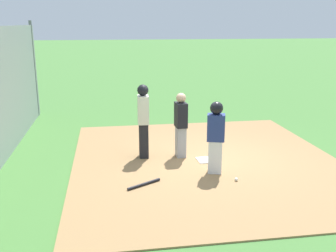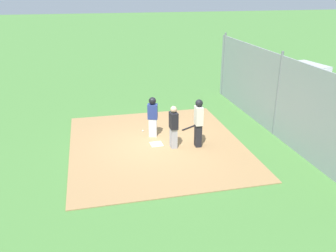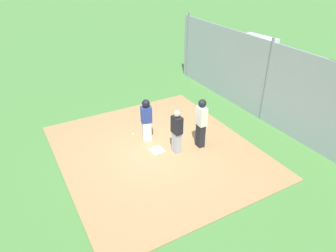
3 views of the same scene
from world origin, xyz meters
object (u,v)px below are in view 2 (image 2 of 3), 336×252
at_px(baseball, 143,131).
at_px(parked_car_white, 307,76).
at_px(catcher, 174,126).
at_px(baseball_bat, 189,128).
at_px(home_plate, 156,144).
at_px(runner, 153,114).
at_px(umpire, 198,122).

relative_size(baseball, parked_car_white, 0.02).
bearing_deg(catcher, baseball_bat, -126.16).
distance_m(home_plate, baseball, 1.37).
bearing_deg(runner, catcher, 40.73).
bearing_deg(umpire, home_plate, -16.22).
distance_m(runner, baseball_bat, 1.91).
xyz_separation_m(umpire, baseball_bat, (1.76, -0.17, -0.94)).
bearing_deg(umpire, runner, -39.44).
height_order(home_plate, baseball_bat, baseball_bat).
xyz_separation_m(catcher, umpire, (-0.10, -0.91, 0.13)).
bearing_deg(baseball, parked_car_white, -65.56).
height_order(umpire, baseball_bat, umpire).
bearing_deg(catcher, parked_car_white, -149.21).
xyz_separation_m(baseball_bat, baseball, (0.07, 1.96, 0.01)).
xyz_separation_m(baseball, parked_car_white, (4.86, -10.68, 0.55)).
relative_size(umpire, runner, 1.13).
xyz_separation_m(umpire, parked_car_white, (6.68, -8.90, -0.38)).
bearing_deg(home_plate, runner, -1.51).
bearing_deg(home_plate, catcher, -124.72).
relative_size(umpire, baseball, 24.62).
bearing_deg(parked_car_white, baseball, -73.82).
bearing_deg(parked_car_white, catcher, -64.37).
distance_m(home_plate, catcher, 1.08).
bearing_deg(runner, parked_car_white, 133.66).
bearing_deg(baseball_bat, umpire, -126.30).
xyz_separation_m(home_plate, runner, (0.80, -0.02, 0.91)).
bearing_deg(baseball, umpire, -135.69).
bearing_deg(parked_car_white, runner, -70.75).
bearing_deg(home_plate, baseball_bat, -52.44).
height_order(catcher, baseball_bat, catcher).
distance_m(baseball_bat, baseball, 1.96).
xyz_separation_m(catcher, runner, (1.20, 0.55, 0.08)).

